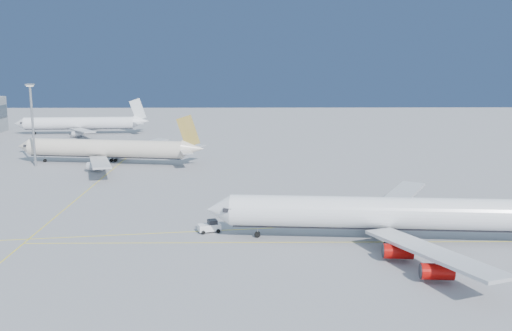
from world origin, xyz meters
name	(u,v)px	position (x,y,z in m)	size (l,w,h in m)	color
ground	(253,220)	(0.00, 0.00, 0.00)	(500.00, 500.00, 0.00)	slate
taxiway_lines	(183,212)	(-14.71, 6.34, 0.01)	(118.86, 140.00, 0.02)	yellow
airliner_virgin	(391,214)	(24.13, -13.03, 4.83)	(65.03, 58.22, 16.04)	white
airliner_etihad	(109,149)	(-42.70, 60.19, 4.65)	(58.49, 53.52, 15.29)	beige
airliner_third	(83,123)	(-70.09, 127.92, 4.48)	(55.21, 50.83, 14.81)	white
pushback_tug	(210,226)	(-8.01, -7.79, 1.06)	(4.49, 3.48, 2.28)	white
light_mast	(32,118)	(-63.82, 56.90, 14.26)	(2.09, 2.09, 24.16)	gray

